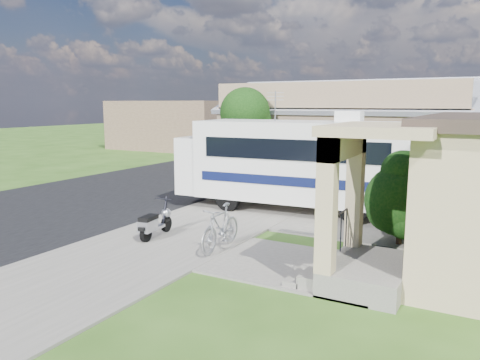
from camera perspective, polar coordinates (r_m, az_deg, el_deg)
The scene contains 18 objects.
ground at distance 13.44m, azimuth -3.30°, elevation -7.17°, with size 120.00×120.00×0.00m, color #284913.
street_slab at distance 25.65m, azimuth -5.64°, elevation 0.76°, with size 9.00×80.00×0.02m, color black.
sidewalk_slab at distance 22.65m, azimuth 8.06°, elevation -0.37°, with size 4.00×80.00×0.06m, color #625E58.
driveway_slab at distance 16.74m, azimuth 9.36°, elevation -3.87°, with size 7.00×6.00×0.05m, color #625E58.
walk_slab at distance 11.29m, azimuth 7.14°, elevation -10.36°, with size 4.00×3.00×0.05m, color #625E58.
warehouse at distance 25.86m, azimuth 13.39°, elevation 5.04°, with size 12.50×8.40×5.04m.
distant_bldg_far at distance 40.69m, azimuth -7.20°, elevation 6.71°, with size 10.00×8.00×4.00m, color brown.
distant_bldg_near at distance 49.99m, azimuth 2.86°, elevation 6.79°, with size 8.00×7.00×3.20m, color #856B53.
street_tree_a at distance 22.58m, azimuth 0.91°, elevation 7.90°, with size 2.44×2.40×4.58m.
street_tree_b at distance 31.76m, azimuth 9.48°, elevation 8.46°, with size 2.44×2.40×4.73m.
street_tree_c at distance 40.37m, azimuth 13.77°, elevation 8.07°, with size 2.44×2.40×4.42m.
motorhome at distance 16.63m, azimuth 6.62°, elevation 2.31°, with size 8.34×3.15×4.19m.
shrub at distance 13.25m, azimuth 19.37°, elevation -2.01°, with size 2.12×2.02×2.60m.
scooter at distance 13.45m, azimuth -10.42°, elevation -5.21°, with size 0.61×1.60×1.05m.
bicycle at distance 12.17m, azimuth -2.38°, elevation -6.07°, with size 0.55×1.94×1.17m, color #A2A3A9.
pickup_truck at distance 27.71m, azimuth 1.50°, elevation 3.16°, with size 2.77×6.01×1.67m, color silver.
van at distance 33.90m, azimuth 5.84°, elevation 4.27°, with size 2.38×5.84×1.70m, color silver.
garden_hose at distance 11.82m, azimuth 10.72°, elevation -9.22°, with size 0.39×0.39×0.17m, color #156D1B.
Camera 1 is at (6.87, -10.90, 3.82)m, focal length 35.00 mm.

